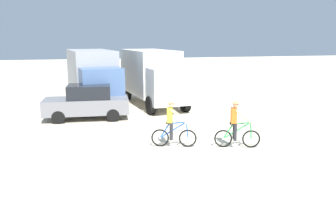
{
  "coord_description": "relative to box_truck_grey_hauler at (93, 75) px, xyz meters",
  "views": [
    {
      "loc": [
        -3.53,
        -10.91,
        4.07
      ],
      "look_at": [
        0.27,
        3.92,
        1.1
      ],
      "focal_mm": 36.86,
      "sensor_mm": 36.0,
      "label": 1
    }
  ],
  "objects": [
    {
      "name": "ground_plane",
      "position": [
        2.76,
        -10.59,
        -1.87
      ],
      "size": [
        120.0,
        120.0,
        0.0
      ],
      "primitive_type": "plane",
      "color": "beige"
    },
    {
      "name": "cyclist_orange_shirt",
      "position": [
        2.53,
        -9.31,
        -1.03
      ],
      "size": [
        1.67,
        0.69,
        1.82
      ],
      "color": "black",
      "rests_on": "ground"
    },
    {
      "name": "box_truck_white_box",
      "position": [
        3.56,
        -0.72,
        0.0
      ],
      "size": [
        3.12,
        6.98,
        3.35
      ],
      "color": "white",
      "rests_on": "ground"
    },
    {
      "name": "sedan_parked",
      "position": [
        -0.47,
        -3.8,
        -0.99
      ],
      "size": [
        4.33,
        2.08,
        1.76
      ],
      "color": "slate",
      "rests_on": "ground"
    },
    {
      "name": "box_truck_grey_hauler",
      "position": [
        0.0,
        0.0,
        0.0
      ],
      "size": [
        3.15,
        6.98,
        3.35
      ],
      "color": "#9E9EA3",
      "rests_on": "ground"
    },
    {
      "name": "cyclist_cowboy_hat",
      "position": [
        4.82,
        -9.99,
        -1.03
      ],
      "size": [
        1.67,
        0.68,
        1.82
      ],
      "color": "black",
      "rests_on": "ground"
    }
  ]
}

